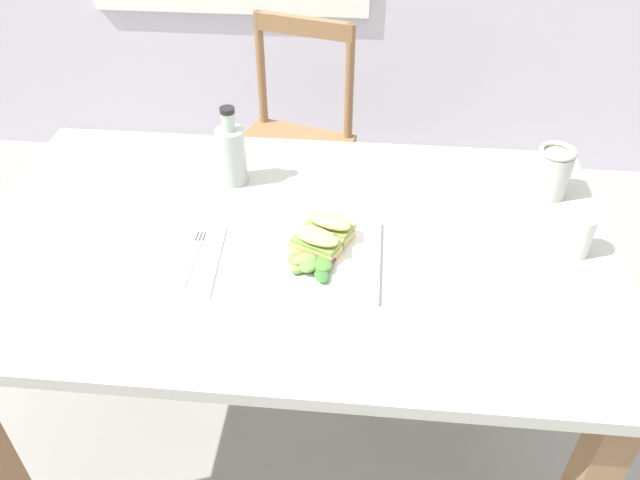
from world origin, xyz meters
name	(u,v)px	position (x,y,z in m)	size (l,w,h in m)	color
ground_plane	(329,475)	(0.00, 0.00, 0.00)	(9.27, 9.27, 0.00)	gray
dining_table	(290,276)	(-0.11, 0.13, 0.62)	(1.42, 0.86, 0.74)	#BCB7AD
chair_wooden_far	(291,146)	(-0.23, 1.01, 0.45)	(0.49, 0.49, 0.87)	#8E6642
plate_lunch	(318,257)	(-0.03, 0.06, 0.74)	(0.26, 0.26, 0.01)	white
sandwich_half_front	(316,241)	(-0.04, 0.08, 0.78)	(0.12, 0.10, 0.06)	#DBB270
sandwich_half_back	(329,226)	(-0.02, 0.13, 0.78)	(0.12, 0.10, 0.06)	#DBB270
salad_mixed_greens	(311,264)	(-0.04, 0.02, 0.76)	(0.12, 0.10, 0.03)	#518438
napkin_folded	(193,261)	(-0.30, 0.03, 0.74)	(0.11, 0.23, 0.00)	silver
fork_on_napkin	(194,254)	(-0.30, 0.05, 0.75)	(0.03, 0.19, 0.00)	silver
bottle_cold_brew	(232,157)	(-0.27, 0.34, 0.81)	(0.07, 0.07, 0.20)	black
mason_jar_iced_tea	(552,174)	(0.50, 0.36, 0.80)	(0.09, 0.09, 0.12)	gold
cup_extra_side	(578,235)	(0.51, 0.14, 0.79)	(0.06, 0.06, 0.09)	white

